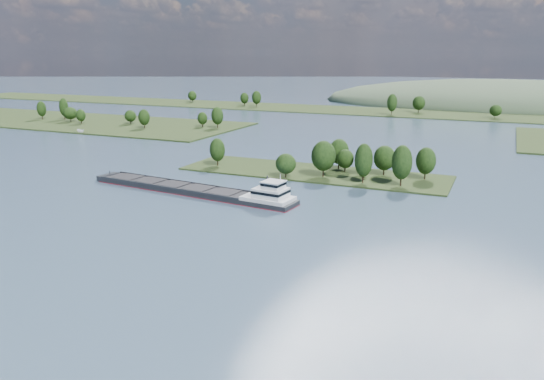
% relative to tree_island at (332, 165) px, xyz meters
% --- Properties ---
extents(ground, '(1800.00, 1800.00, 0.00)m').
position_rel_tree_island_xyz_m(ground, '(-7.62, -59.17, -4.21)').
color(ground, '#37505F').
rests_on(ground, ground).
extents(tree_island, '(100.00, 31.27, 15.13)m').
position_rel_tree_island_xyz_m(tree_island, '(0.00, 0.00, 0.00)').
color(tree_island, '#223115').
rests_on(tree_island, ground).
extents(left_bank, '(300.00, 80.00, 15.84)m').
position_rel_tree_island_xyz_m(left_bank, '(-235.92, 80.94, -3.31)').
color(left_bank, '#223115').
rests_on(left_bank, ground).
extents(back_shoreline, '(900.00, 60.00, 16.16)m').
position_rel_tree_island_xyz_m(back_shoreline, '(-0.56, 220.56, -3.51)').
color(back_shoreline, '#223115').
rests_on(back_shoreline, ground).
extents(hill_west, '(320.00, 160.00, 44.00)m').
position_rel_tree_island_xyz_m(hill_west, '(52.38, 320.83, -4.21)').
color(hill_west, '#3A4D35').
rests_on(hill_west, ground).
extents(cargo_barge, '(76.87, 17.19, 10.32)m').
position_rel_tree_island_xyz_m(cargo_barge, '(-29.61, -42.16, -2.91)').
color(cargo_barge, black).
rests_on(cargo_barge, ground).
extents(motorboat, '(7.06, 4.53, 2.55)m').
position_rel_tree_island_xyz_m(motorboat, '(-161.21, 43.68, -2.93)').
color(motorboat, white).
rests_on(motorboat, ground).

